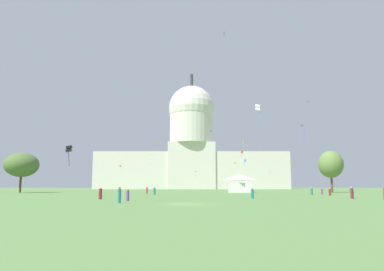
{
  "coord_description": "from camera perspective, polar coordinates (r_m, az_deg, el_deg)",
  "views": [
    {
      "loc": [
        0.5,
        -36.97,
        1.77
      ],
      "look_at": [
        1.09,
        105.6,
        21.63
      ],
      "focal_mm": 34.09,
      "sensor_mm": 36.0,
      "label": 1
    }
  ],
  "objects": [
    {
      "name": "kite_magenta_mid",
      "position": [
        206.12,
        2.73,
        0.73
      ],
      "size": [
        0.64,
        0.85,
        0.96
      ],
      "rotation": [
        0.0,
        0.0,
        3.26
      ],
      "color": "#D1339E"
    },
    {
      "name": "person_navy_back_left",
      "position": [
        58.9,
        23.5,
        -8.27
      ],
      "size": [
        0.61,
        0.61,
        1.66
      ],
      "rotation": [
        0.0,
        0.0,
        0.5
      ],
      "color": "navy",
      "rests_on": "ground_plane"
    },
    {
      "name": "kite_cyan_low",
      "position": [
        154.19,
        -6.7,
        -3.94
      ],
      "size": [
        1.26,
        0.76,
        2.35
      ],
      "rotation": [
        0.0,
        0.0,
        0.16
      ],
      "color": "#33BCDB"
    },
    {
      "name": "event_tent",
      "position": [
        101.15,
        7.23,
        -7.46
      ],
      "size": [
        6.69,
        5.22,
        5.04
      ],
      "rotation": [
        0.0,
        0.0,
        -0.05
      ],
      "color": "white",
      "rests_on": "ground_plane"
    },
    {
      "name": "person_purple_near_tree_east",
      "position": [
        44.82,
        -10.27,
        -9.22
      ],
      "size": [
        0.46,
        0.46,
        1.45
      ],
      "rotation": [
        0.0,
        0.0,
        4.44
      ],
      "color": "#703D93",
      "rests_on": "ground_plane"
    },
    {
      "name": "person_purple_near_tree_west",
      "position": [
        84.59,
        19.43,
        -8.24
      ],
      "size": [
        0.51,
        0.51,
        1.45
      ],
      "rotation": [
        0.0,
        0.0,
        2.68
      ],
      "color": "#703D93",
      "rests_on": "ground_plane"
    },
    {
      "name": "tree_west_near",
      "position": [
        111.25,
        -25.35,
        -4.16
      ],
      "size": [
        11.69,
        11.2,
        10.99
      ],
      "color": "#4C3823",
      "rests_on": "ground_plane"
    },
    {
      "name": "kite_black_low",
      "position": [
        69.11,
        -18.93,
        -2.0
      ],
      "size": [
        1.19,
        1.12,
        3.75
      ],
      "rotation": [
        0.0,
        0.0,
        4.85
      ],
      "color": "black"
    },
    {
      "name": "kite_orange_mid",
      "position": [
        192.19,
        -5.68,
        -1.03
      ],
      "size": [
        0.8,
        0.79,
        0.68
      ],
      "rotation": [
        0.0,
        0.0,
        5.06
      ],
      "color": "orange"
    },
    {
      "name": "kite_yellow_low",
      "position": [
        186.65,
        6.39,
        -4.28
      ],
      "size": [
        1.09,
        1.11,
        1.07
      ],
      "rotation": [
        0.0,
        0.0,
        3.71
      ],
      "color": "yellow"
    },
    {
      "name": "person_red_lawn_far_left",
      "position": [
        90.1,
        -7.31,
        -8.5
      ],
      "size": [
        0.54,
        0.54,
        1.68
      ],
      "rotation": [
        0.0,
        0.0,
        3.53
      ],
      "color": "red",
      "rests_on": "ground_plane"
    },
    {
      "name": "person_teal_mid_left",
      "position": [
        77.65,
        17.97,
        -8.33
      ],
      "size": [
        0.63,
        0.63,
        1.57
      ],
      "rotation": [
        0.0,
        0.0,
        3.95
      ],
      "color": "#1E757A",
      "rests_on": "ground_plane"
    },
    {
      "name": "kite_orange_low",
      "position": [
        178.86,
        11.79,
        -5.79
      ],
      "size": [
        1.56,
        0.78,
        2.93
      ],
      "rotation": [
        0.0,
        0.0,
        6.12
      ],
      "color": "orange"
    },
    {
      "name": "person_teal_front_right",
      "position": [
        54.05,
        9.16,
        -9.0
      ],
      "size": [
        0.51,
        0.51,
        1.47
      ],
      "rotation": [
        0.0,
        0.0,
        5.06
      ],
      "color": "#1E757A",
      "rests_on": "ground_plane"
    },
    {
      "name": "kite_gold_low",
      "position": [
        184.68,
        -11.39,
        -4.85
      ],
      "size": [
        0.84,
        1.0,
        3.88
      ],
      "rotation": [
        0.0,
        0.0,
        3.22
      ],
      "color": "gold"
    },
    {
      "name": "kite_red_low",
      "position": [
        154.46,
        7.58,
        -2.6
      ],
      "size": [
        1.02,
        0.99,
        2.65
      ],
      "rotation": [
        0.0,
        0.0,
        1.14
      ],
      "color": "red"
    },
    {
      "name": "person_maroon_near_tent",
      "position": [
        51.68,
        -14.39,
        -8.82
      ],
      "size": [
        0.5,
        0.5,
        1.64
      ],
      "rotation": [
        0.0,
        0.0,
        3.28
      ],
      "color": "maroon",
      "rests_on": "ground_plane"
    },
    {
      "name": "person_teal_deep_crowd",
      "position": [
        77.51,
        -6.14,
        -8.65
      ],
      "size": [
        0.61,
        0.61,
        1.62
      ],
      "rotation": [
        0.0,
        0.0,
        0.57
      ],
      "color": "#1E757A",
      "rests_on": "ground_plane"
    },
    {
      "name": "person_maroon_edge_east",
      "position": [
        75.17,
        20.52,
        -8.28
      ],
      "size": [
        0.54,
        0.54,
        1.47
      ],
      "rotation": [
        0.0,
        0.0,
        1.29
      ],
      "color": "maroon",
      "rests_on": "ground_plane"
    },
    {
      "name": "kite_pink_mid",
      "position": [
        129.47,
        17.23,
        4.96
      ],
      "size": [
        1.01,
        1.74,
        0.31
      ],
      "rotation": [
        0.0,
        0.0,
        4.79
      ],
      "color": "pink"
    },
    {
      "name": "ground_plane",
      "position": [
        37.01,
        -1.03,
        -10.66
      ],
      "size": [
        800.0,
        800.0,
        0.0
      ],
      "primitive_type": "plane",
      "color": "#567F42"
    },
    {
      "name": "kite_lime_mid",
      "position": [
        197.95,
        7.89,
        -1.02
      ],
      "size": [
        1.13,
        1.11,
        3.82
      ],
      "rotation": [
        0.0,
        0.0,
        2.2
      ],
      "color": "#8CD133"
    },
    {
      "name": "kite_blue_low",
      "position": [
        128.29,
        8.06,
        -3.97
      ],
      "size": [
        0.85,
        0.61,
        2.41
      ],
      "rotation": [
        0.0,
        0.0,
        1.69
      ],
      "color": "blue"
    },
    {
      "name": "person_teal_mid_center",
      "position": [
        39.76,
        -11.53,
        -9.15
      ],
      "size": [
        0.48,
        0.48,
        1.73
      ],
      "rotation": [
        0.0,
        0.0,
        2.33
      ],
      "color": "#1E757A",
      "rests_on": "ground_plane"
    },
    {
      "name": "kite_white_low",
      "position": [
        72.5,
        10.14,
        4.29
      ],
      "size": [
        1.41,
        1.38,
        2.92
      ],
      "rotation": [
        0.0,
        0.0,
        1.0
      ],
      "color": "white"
    },
    {
      "name": "tree_east_near",
      "position": [
        110.72,
        20.66,
        -4.26
      ],
      "size": [
        9.76,
        9.76,
        11.74
      ],
      "color": "brown",
      "rests_on": "ground_plane"
    },
    {
      "name": "kite_green_low",
      "position": [
        178.24,
        0.36,
        -5.78
      ],
      "size": [
        1.57,
        1.13,
        2.51
      ],
      "rotation": [
        0.0,
        0.0,
        6.09
      ],
      "color": "green"
    },
    {
      "name": "kite_violet_low",
      "position": [
        84.68,
        16.94,
        1.16
      ],
      "size": [
        1.06,
        1.21,
        3.39
      ],
      "rotation": [
        0.0,
        0.0,
        1.12
      ],
      "color": "purple"
    },
    {
      "name": "person_maroon_edge_west",
      "position": [
        56.51,
        23.48,
        -8.27
      ],
      "size": [
        0.39,
        0.39,
        1.7
      ],
      "rotation": [
        0.0,
        0.0,
        0.14
      ],
      "color": "maroon",
      "rests_on": "ground_plane"
    },
    {
      "name": "kite_turquoise_high",
      "position": [
        129.25,
        4.8,
        15.53
      ],
      "size": [
        0.54,
        0.74,
        3.95
      ],
      "rotation": [
        0.0,
        0.0,
        0.39
      ],
      "color": "teal"
    },
    {
      "name": "person_red_mid_right",
      "position": [
        53.44,
        27.66,
        -8.08
      ],
      "size": [
        0.49,
        0.49,
        1.72
      ],
      "rotation": [
        0.0,
        0.0,
        1.96
      ],
      "color": "red",
      "rests_on": "ground_plane"
    },
    {
      "name": "capitol_building",
      "position": [
        228.17,
        -0.3,
        -2.1
      ],
      "size": [
        118.24,
        28.98,
        73.22
      ],
      "color": "beige",
      "rests_on": "ground_plane"
    }
  ]
}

